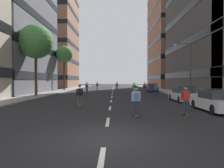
% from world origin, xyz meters
% --- Properties ---
extents(ground_plane, '(162.65, 162.65, 0.00)m').
position_xyz_m(ground_plane, '(0.00, 27.11, 0.00)').
color(ground_plane, black).
extents(sidewalk_left, '(3.16, 74.55, 0.14)m').
position_xyz_m(sidewalk_left, '(-9.93, 30.50, 0.07)').
color(sidewalk_left, gray).
rests_on(sidewalk_left, ground_plane).
extents(sidewalk_right, '(3.16, 74.55, 0.14)m').
position_xyz_m(sidewalk_right, '(9.93, 30.50, 0.07)').
color(sidewalk_right, gray).
rests_on(sidewalk_right, ground_plane).
extents(lane_markings, '(0.16, 62.20, 0.01)m').
position_xyz_m(lane_markings, '(0.00, 28.00, 0.00)').
color(lane_markings, silver).
rests_on(lane_markings, ground_plane).
extents(building_left_far, '(17.59, 16.42, 28.23)m').
position_xyz_m(building_left_far, '(-20.24, 51.38, 14.21)').
color(building_left_far, '#9E6B51').
rests_on(building_left_far, ground_plane).
extents(building_right_far, '(17.59, 20.13, 34.53)m').
position_xyz_m(building_right_far, '(20.24, 51.38, 17.36)').
color(building_right_far, '#9E6B51').
rests_on(building_right_far, ground_plane).
extents(parked_car_near, '(1.82, 4.40, 1.52)m').
position_xyz_m(parked_car_near, '(7.15, 12.83, 0.70)').
color(parked_car_near, silver).
rests_on(parked_car_near, ground_plane).
extents(parked_car_mid, '(1.82, 4.40, 1.52)m').
position_xyz_m(parked_car_mid, '(7.15, 6.49, 0.70)').
color(parked_car_mid, silver).
rests_on(parked_car_mid, ground_plane).
extents(parked_car_far, '(1.82, 4.40, 1.52)m').
position_xyz_m(parked_car_far, '(7.15, 29.94, 0.70)').
color(parked_car_far, navy).
rests_on(parked_car_far, ground_plane).
extents(street_tree_near, '(3.39, 3.39, 8.99)m').
position_xyz_m(street_tree_near, '(-9.93, 33.69, 7.35)').
color(street_tree_near, '#4C3823').
rests_on(street_tree_near, sidewalk_left).
extents(street_tree_mid, '(4.41, 4.41, 9.19)m').
position_xyz_m(street_tree_mid, '(-9.93, 18.96, 7.09)').
color(street_tree_mid, '#4C3823').
rests_on(street_tree_mid, sidewalk_left).
extents(streetlamp_right, '(2.13, 0.30, 6.50)m').
position_xyz_m(streetlamp_right, '(9.24, 17.47, 4.14)').
color(streetlamp_right, '#3F3F44').
rests_on(streetlamp_right, sidewalk_right).
extents(skater_0, '(0.55, 0.92, 1.78)m').
position_xyz_m(skater_0, '(-3.28, 34.91, 0.98)').
color(skater_0, brown).
rests_on(skater_0, ground_plane).
extents(skater_1, '(0.57, 0.92, 1.78)m').
position_xyz_m(skater_1, '(3.07, 20.83, 0.98)').
color(skater_1, brown).
rests_on(skater_1, ground_plane).
extents(skater_2, '(0.54, 0.91, 1.78)m').
position_xyz_m(skater_2, '(4.69, 5.19, 0.98)').
color(skater_2, brown).
rests_on(skater_2, ground_plane).
extents(skater_3, '(0.56, 0.92, 1.78)m').
position_xyz_m(skater_3, '(0.83, 34.96, 1.02)').
color(skater_3, brown).
rests_on(skater_3, ground_plane).
extents(skater_4, '(0.57, 0.92, 1.78)m').
position_xyz_m(skater_4, '(-4.44, 27.37, 0.98)').
color(skater_4, brown).
rests_on(skater_4, ground_plane).
extents(skater_5, '(0.55, 0.91, 1.78)m').
position_xyz_m(skater_5, '(5.11, 24.54, 1.02)').
color(skater_5, brown).
rests_on(skater_5, ground_plane).
extents(skater_6, '(0.53, 0.90, 1.78)m').
position_xyz_m(skater_6, '(1.60, 4.52, 1.02)').
color(skater_6, brown).
rests_on(skater_6, ground_plane).
extents(skater_7, '(0.57, 0.92, 1.78)m').
position_xyz_m(skater_7, '(-2.47, 8.97, 1.02)').
color(skater_7, brown).
rests_on(skater_7, ground_plane).
extents(skater_8, '(0.54, 0.91, 1.78)m').
position_xyz_m(skater_8, '(5.41, 17.72, 1.02)').
color(skater_8, brown).
rests_on(skater_8, ground_plane).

